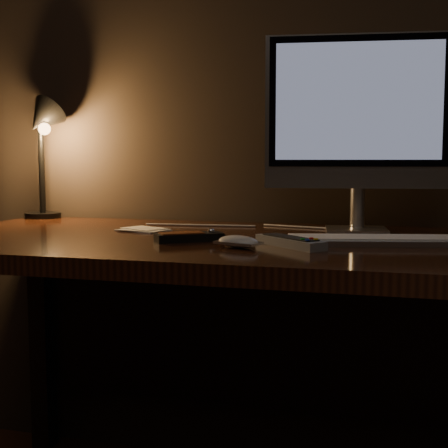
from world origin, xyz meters
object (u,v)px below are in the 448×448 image
(keyboard, at_px, (381,240))
(mouse, at_px, (238,243))
(desk_lamp, at_px, (42,136))
(media_remote, at_px, (189,237))
(tv_remote, at_px, (290,242))
(monitor, at_px, (358,116))
(desk, at_px, (251,286))

(keyboard, height_order, mouse, mouse)
(desk_lamp, bearing_deg, media_remote, -35.96)
(tv_remote, xyz_separation_m, desk_lamp, (-0.84, 0.42, 0.25))
(monitor, distance_m, media_remote, 0.55)
(desk, height_order, desk_lamp, desk_lamp)
(desk, bearing_deg, monitor, 32.74)
(monitor, relative_size, tv_remote, 2.93)
(tv_remote, distance_m, desk_lamp, 0.97)
(tv_remote, height_order, desk_lamp, desk_lamp)
(keyboard, bearing_deg, mouse, -165.31)
(media_remote, distance_m, desk_lamp, 0.76)
(desk, xyz_separation_m, media_remote, (-0.11, -0.16, 0.14))
(desk, relative_size, desk_lamp, 4.22)
(mouse, bearing_deg, desk, 115.47)
(monitor, height_order, desk_lamp, monitor)
(desk, xyz_separation_m, mouse, (0.03, -0.23, 0.14))
(monitor, bearing_deg, tv_remote, -116.46)
(media_remote, bearing_deg, mouse, -63.17)
(desk, bearing_deg, media_remote, -124.15)
(monitor, xyz_separation_m, desk_lamp, (-0.96, 0.08, -0.04))
(keyboard, bearing_deg, desk_lamp, 150.41)
(monitor, distance_m, mouse, 0.53)
(desk_lamp, bearing_deg, mouse, -35.26)
(tv_remote, bearing_deg, monitor, 113.67)
(desk, bearing_deg, keyboard, -15.37)
(desk, xyz_separation_m, desk_lamp, (-0.71, 0.23, 0.38))
(monitor, xyz_separation_m, keyboard, (0.07, -0.24, -0.29))
(desk, relative_size, monitor, 3.22)
(mouse, distance_m, media_remote, 0.15)
(mouse, height_order, desk_lamp, desk_lamp)
(tv_remote, bearing_deg, mouse, -113.48)
(desk_lamp, bearing_deg, keyboard, -20.46)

